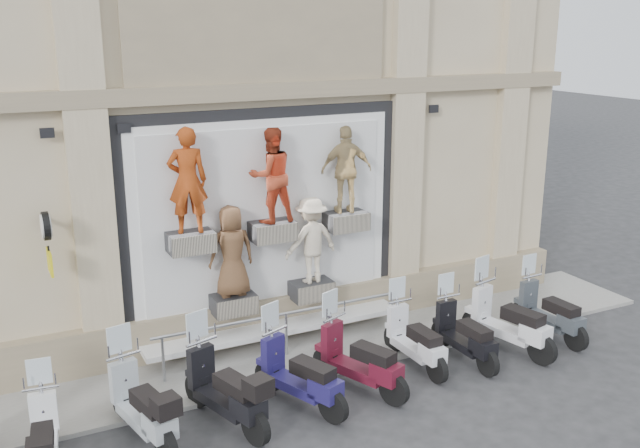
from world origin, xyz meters
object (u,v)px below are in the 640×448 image
at_px(scooter_f, 359,346).
at_px(scooter_c, 141,391).
at_px(scooter_d, 224,375).
at_px(scooter_j, 550,301).
at_px(guard_rail, 286,335).
at_px(scooter_e, 299,361).
at_px(scooter_b, 42,427).
at_px(scooter_g, 415,328).
at_px(clock_sign_bracket, 47,235).
at_px(scooter_i, 509,308).
at_px(scooter_h, 465,322).

bearing_deg(scooter_f, scooter_c, 156.68).
distance_m(scooter_c, scooter_d, 1.25).
height_order(scooter_f, scooter_j, scooter_f).
bearing_deg(guard_rail, scooter_e, -107.01).
height_order(scooter_e, scooter_j, scooter_e).
xyz_separation_m(scooter_f, scooter_j, (4.42, 0.19, -0.04)).
xyz_separation_m(scooter_b, scooter_j, (9.44, 0.31, 0.04)).
relative_size(scooter_b, scooter_g, 0.97).
bearing_deg(scooter_d, scooter_e, -17.88).
bearing_deg(clock_sign_bracket, scooter_i, -14.52).
bearing_deg(scooter_b, guard_rail, 29.00).
xyz_separation_m(scooter_c, scooter_e, (2.50, -0.14, -0.01)).
bearing_deg(scooter_c, scooter_i, -12.36).
height_order(scooter_c, scooter_e, scooter_c).
height_order(scooter_d, scooter_g, scooter_d).
height_order(scooter_c, scooter_f, scooter_c).
bearing_deg(scooter_i, scooter_e, 168.55).
bearing_deg(scooter_e, scooter_d, 157.59).
distance_m(guard_rail, scooter_c, 3.39).
bearing_deg(clock_sign_bracket, scooter_c, -65.98).
bearing_deg(scooter_c, scooter_g, -9.76).
bearing_deg(scooter_g, scooter_b, -177.34).
distance_m(scooter_d, scooter_i, 5.67).
xyz_separation_m(scooter_e, scooter_h, (3.40, 0.14, -0.05)).
xyz_separation_m(scooter_c, scooter_f, (3.62, -0.11, -0.00)).
bearing_deg(guard_rail, scooter_i, -21.69).
bearing_deg(clock_sign_bracket, scooter_g, -17.01).
distance_m(guard_rail, scooter_f, 1.79).
height_order(guard_rail, scooter_d, scooter_d).
distance_m(scooter_e, scooter_f, 1.13).
distance_m(scooter_b, scooter_i, 8.31).
height_order(scooter_i, scooter_j, scooter_i).
distance_m(scooter_f, scooter_g, 1.37).
relative_size(scooter_c, scooter_e, 1.01).
bearing_deg(guard_rail, scooter_h, -27.89).
bearing_deg(scooter_g, clock_sign_bracket, 161.71).
xyz_separation_m(scooter_g, scooter_h, (0.94, -0.21, -0.00)).
xyz_separation_m(scooter_e, scooter_i, (4.41, 0.12, 0.04)).
bearing_deg(scooter_c, scooter_d, -17.64).
height_order(scooter_e, scooter_f, scooter_f).
relative_size(scooter_d, scooter_j, 1.09).
relative_size(guard_rail, scooter_g, 2.71).
height_order(scooter_f, scooter_i, scooter_i).
xyz_separation_m(scooter_d, scooter_e, (1.26, -0.02, -0.03)).
distance_m(clock_sign_bracket, scooter_e, 4.47).
bearing_deg(scooter_d, scooter_c, 157.72).
bearing_deg(scooter_h, scooter_g, 166.73).
bearing_deg(scooter_c, guard_rail, 14.77).
height_order(scooter_b, scooter_c, scooter_c).
height_order(clock_sign_bracket, scooter_f, clock_sign_bracket).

